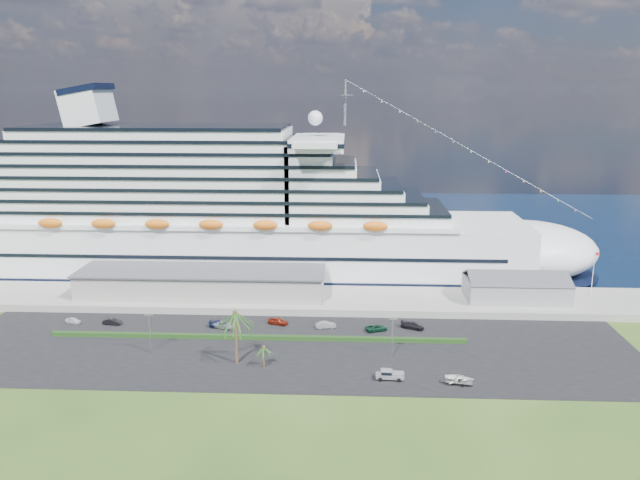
{
  "coord_description": "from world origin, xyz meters",
  "views": [
    {
      "loc": [
        11.15,
        -106.21,
        51.45
      ],
      "look_at": [
        4.84,
        30.0,
        18.46
      ],
      "focal_mm": 35.0,
      "sensor_mm": 36.0,
      "label": 1
    }
  ],
  "objects_px": {
    "parked_car_3": "(221,324)",
    "boat_trailer": "(459,379)",
    "cruise_ship": "(232,217)",
    "pickup_truck": "(390,374)"
  },
  "relations": [
    {
      "from": "parked_car_3",
      "to": "boat_trailer",
      "type": "height_order",
      "value": "boat_trailer"
    },
    {
      "from": "cruise_ship",
      "to": "pickup_truck",
      "type": "height_order",
      "value": "cruise_ship"
    },
    {
      "from": "cruise_ship",
      "to": "boat_trailer",
      "type": "xyz_separation_m",
      "value": [
        52.81,
        -67.02,
        -15.45
      ]
    },
    {
      "from": "parked_car_3",
      "to": "boat_trailer",
      "type": "xyz_separation_m",
      "value": [
        48.17,
        -25.43,
        0.39
      ]
    },
    {
      "from": "pickup_truck",
      "to": "boat_trailer",
      "type": "height_order",
      "value": "pickup_truck"
    },
    {
      "from": "parked_car_3",
      "to": "pickup_truck",
      "type": "distance_m",
      "value": 43.14
    },
    {
      "from": "cruise_ship",
      "to": "boat_trailer",
      "type": "bearing_deg",
      "value": -51.76
    },
    {
      "from": "cruise_ship",
      "to": "parked_car_3",
      "type": "xyz_separation_m",
      "value": [
        4.64,
        -41.59,
        -15.84
      ]
    },
    {
      "from": "parked_car_3",
      "to": "pickup_truck",
      "type": "relative_size",
      "value": 0.96
    },
    {
      "from": "cruise_ship",
      "to": "boat_trailer",
      "type": "height_order",
      "value": "cruise_ship"
    }
  ]
}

